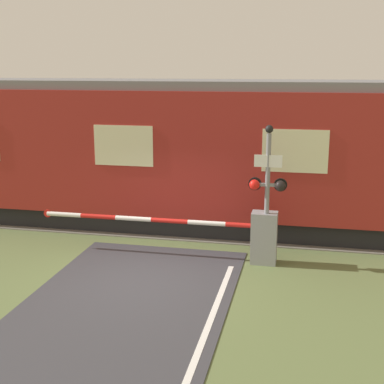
{
  "coord_description": "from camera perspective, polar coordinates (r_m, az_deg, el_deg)",
  "views": [
    {
      "loc": [
        3.3,
        -10.58,
        4.55
      ],
      "look_at": [
        0.6,
        2.06,
        1.49
      ],
      "focal_mm": 50.0,
      "sensor_mm": 36.0,
      "label": 1
    }
  ],
  "objects": [
    {
      "name": "ground_plane",
      "position": [
        11.98,
        -4.94,
        -9.06
      ],
      "size": [
        80.0,
        80.0,
        0.0
      ],
      "primitive_type": "plane",
      "color": "#5B6B3D"
    },
    {
      "name": "track_bed",
      "position": [
        15.79,
        -0.53,
        -3.34
      ],
      "size": [
        36.0,
        3.2,
        0.13
      ],
      "color": "slate",
      "rests_on": "ground_plane"
    },
    {
      "name": "train",
      "position": [
        15.67,
        -5.4,
        4.37
      ],
      "size": [
        16.07,
        3.13,
        4.17
      ],
      "color": "black",
      "rests_on": "ground_plane"
    },
    {
      "name": "crossing_barrier",
      "position": [
        12.71,
        5.58,
        -4.54
      ],
      "size": [
        5.89,
        0.44,
        1.23
      ],
      "color": "gray",
      "rests_on": "ground_plane"
    },
    {
      "name": "signal_post",
      "position": [
        12.28,
        8.04,
        0.55
      ],
      "size": [
        0.88,
        0.26,
        3.27
      ],
      "color": "gray",
      "rests_on": "ground_plane"
    }
  ]
}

